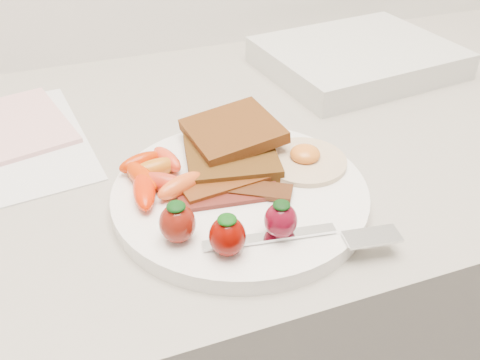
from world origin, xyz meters
name	(u,v)px	position (x,y,z in m)	size (l,w,h in m)	color
counter	(220,358)	(0.00, 1.70, 0.45)	(2.00, 0.60, 0.90)	gray
plate	(240,195)	(-0.01, 1.57, 0.91)	(0.27, 0.27, 0.02)	white
toast_lower	(231,156)	(0.00, 1.62, 0.93)	(0.10, 0.10, 0.01)	#48260A
toast_upper	(233,131)	(0.01, 1.65, 0.94)	(0.10, 0.10, 0.01)	#4B230F
fried_egg	(304,159)	(0.07, 1.58, 0.92)	(0.12, 0.12, 0.02)	white
bacon_strips	(234,189)	(-0.02, 1.56, 0.92)	(0.12, 0.08, 0.01)	#410B0F
baby_carrots	(155,176)	(-0.09, 1.60, 0.93)	(0.09, 0.11, 0.02)	#C16615
strawberries	(224,226)	(-0.05, 1.49, 0.94)	(0.12, 0.07, 0.04)	#6A1309
fork	(316,237)	(0.03, 1.47, 0.92)	(0.18, 0.06, 0.00)	white
paper_sheet	(2,146)	(-0.25, 1.77, 0.90)	(0.19, 0.26, 0.00)	silver
notepad	(16,125)	(-0.23, 1.81, 0.91)	(0.12, 0.17, 0.01)	#E0A6A6
appliance	(357,58)	(0.28, 1.82, 0.92)	(0.28, 0.22, 0.04)	silver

